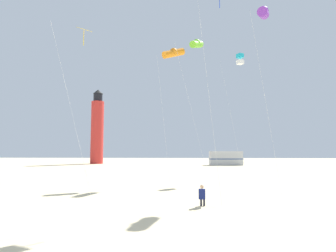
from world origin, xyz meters
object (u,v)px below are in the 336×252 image
at_px(kite_box_cyan, 240,59).
at_px(kite_tube_lime, 197,44).
at_px(rv_van_silver, 226,158).
at_px(kite_diamond_gold, 83,36).
at_px(kite_tube_orange, 173,53).
at_px(lighthouse_distant, 97,129).
at_px(kite_flyer_standing, 202,195).
at_px(kite_diamond_blue, 218,0).
at_px(kite_tube_violet, 263,13).

bearing_deg(kite_box_cyan, kite_tube_lime, -157.18).
height_order(kite_box_cyan, rv_van_silver, kite_box_cyan).
bearing_deg(kite_box_cyan, kite_diamond_gold, -141.39).
relative_size(kite_tube_orange, kite_diamond_gold, 1.12).
height_order(kite_tube_lime, kite_tube_orange, kite_tube_lime).
distance_m(lighthouse_distant, rv_van_silver, 28.96).
relative_size(kite_flyer_standing, kite_diamond_blue, 0.09).
bearing_deg(kite_tube_lime, kite_diamond_gold, -134.77).
xyz_separation_m(kite_tube_lime, kite_diamond_blue, (0.77, -10.66, -1.38)).
bearing_deg(kite_diamond_gold, kite_diamond_blue, -11.85).
bearing_deg(kite_diamond_gold, rv_van_silver, 66.89).
bearing_deg(kite_tube_orange, kite_tube_violet, -43.99).
bearing_deg(kite_tube_lime, kite_box_cyan, 22.82).
xyz_separation_m(kite_flyer_standing, kite_tube_lime, (0.52, 12.57, 13.21)).
bearing_deg(rv_van_silver, kite_flyer_standing, -104.18).
bearing_deg(lighthouse_distant, kite_diamond_blue, -64.15).
xyz_separation_m(kite_tube_orange, kite_diamond_gold, (-6.26, -7.97, -1.55)).
xyz_separation_m(kite_tube_lime, rv_van_silver, (7.24, 28.49, -12.43)).
xyz_separation_m(kite_tube_orange, kite_diamond_blue, (3.13, -9.94, -0.22)).
height_order(kite_flyer_standing, kite_box_cyan, kite_box_cyan).
distance_m(kite_flyer_standing, lighthouse_distant, 50.65).
bearing_deg(kite_flyer_standing, kite_diamond_gold, -16.74).
bearing_deg(kite_diamond_blue, lighthouse_distant, 115.85).
distance_m(kite_tube_orange, kite_diamond_gold, 10.25).
bearing_deg(kite_box_cyan, kite_diamond_blue, -107.55).
relative_size(kite_tube_orange, kite_diamond_blue, 1.00).
relative_size(kite_tube_lime, kite_box_cyan, 1.08).
height_order(kite_flyer_standing, lighthouse_distant, lighthouse_distant).
distance_m(kite_box_cyan, rv_van_silver, 28.94).
distance_m(kite_tube_orange, lighthouse_distant, 38.95).
bearing_deg(kite_diamond_blue, rv_van_silver, 80.62).
bearing_deg(kite_box_cyan, rv_van_silver, 84.68).
bearing_deg(lighthouse_distant, kite_tube_lime, -58.36).
height_order(kite_tube_lime, lighthouse_distant, lighthouse_distant).
height_order(kite_tube_violet, rv_van_silver, kite_tube_violet).
bearing_deg(kite_flyer_standing, kite_tube_lime, -83.48).
height_order(kite_diamond_gold, lighthouse_distant, lighthouse_distant).
distance_m(kite_tube_orange, kite_diamond_blue, 10.42).
bearing_deg(kite_tube_lime, kite_tube_violet, -58.39).
distance_m(kite_tube_lime, lighthouse_distant, 39.65).
height_order(kite_tube_lime, kite_tube_violet, kite_tube_lime).
relative_size(kite_tube_violet, lighthouse_distant, 0.83).
bearing_deg(rv_van_silver, kite_tube_lime, -107.74).
relative_size(kite_diamond_gold, lighthouse_distant, 0.71).
xyz_separation_m(kite_tube_violet, lighthouse_distant, (-25.10, 40.76, -5.35)).
relative_size(kite_tube_orange, kite_box_cyan, 1.00).
xyz_separation_m(kite_tube_lime, kite_diamond_gold, (-8.62, -8.69, -2.72)).
height_order(kite_tube_orange, kite_tube_violet, kite_tube_violet).
bearing_deg(kite_tube_violet, lighthouse_distant, 121.63).
distance_m(kite_flyer_standing, rv_van_silver, 41.80).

